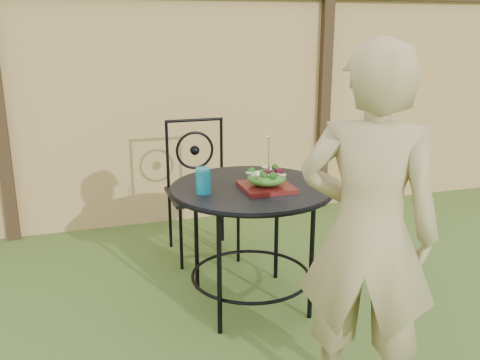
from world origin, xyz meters
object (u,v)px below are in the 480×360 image
Objects in this scene: patio_table at (251,209)px; salad_plate at (266,187)px; diner at (368,235)px; patio_chair at (200,185)px.

patio_table is 0.18m from salad_plate.
diner is 0.87m from salad_plate.
patio_chair is 0.61× the size of diner.
patio_chair reaches higher than patio_table.
patio_table is 0.97× the size of patio_chair.
patio_chair reaches higher than salad_plate.
salad_plate is at bearing -80.29° from patio_chair.
patio_table is 0.60× the size of diner.
patio_chair is 3.52× the size of salad_plate.
patio_table is at bearing -45.24° from diner.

